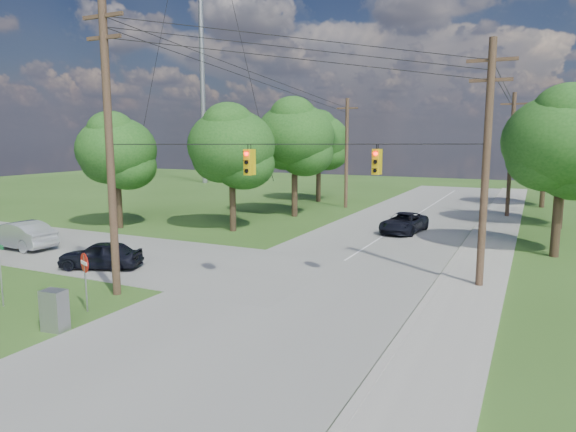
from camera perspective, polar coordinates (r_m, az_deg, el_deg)
The scene contains 23 objects.
ground at distance 19.65m, azimuth -9.44°, elevation -10.62°, with size 140.00×140.00×0.00m, color #31551C.
main_road at distance 22.86m, azimuth 2.05°, elevation -7.69°, with size 10.00×100.00×0.03m, color gray.
sidewalk_east at distance 21.19m, azimuth 19.10°, elevation -9.39°, with size 2.60×100.00×0.12m, color #A2A098.
pole_sw at distance 21.85m, azimuth -19.24°, elevation 7.60°, with size 2.00×0.32×12.00m.
pole_ne at distance 23.18m, azimuth 21.16°, elevation 5.66°, with size 2.00×0.32×10.50m.
pole_north_e at distance 45.14m, azimuth 23.51°, elevation 6.30°, with size 2.00×0.32×10.00m.
pole_north_w at distance 47.80m, azimuth 6.52°, elevation 7.06°, with size 2.00×0.32×10.00m.
power_lines at distance 28.34m, azimuth 6.70°, elevation 14.10°, with size 13.93×29.62×4.93m.
traffic_signals at distance 21.21m, azimuth 2.88°, elevation 6.08°, with size 4.91×3.27×1.05m.
radio_mast at distance 76.30m, azimuth -9.65°, elevation 20.73°, with size 0.70×0.70×45.00m, color gray.
tree_w_near at distance 35.49m, azimuth -6.27°, elevation 7.79°, with size 6.00×6.00×8.40m.
tree_w_mid at distance 42.04m, azimuth 0.75°, elevation 8.87°, with size 6.40×6.40×9.22m.
tree_w_far at distance 52.01m, azimuth 3.45°, elevation 8.46°, with size 6.00×6.00×8.73m.
tree_e_near at distance 31.11m, azimuth 28.24°, elevation 7.29°, with size 6.20×6.20×8.81m.
tree_e_mid at distance 41.12m, azimuth 28.48°, elevation 8.29°, with size 6.60×6.60×9.64m.
tree_e_far at distance 53.09m, azimuth 26.77°, elevation 7.21°, with size 5.80×5.80×8.32m.
tree_cross_n at distance 38.48m, azimuth -18.52°, elevation 6.97°, with size 5.60×5.60×7.91m.
car_cross_dark at distance 27.10m, azimuth -20.11°, elevation -4.07°, with size 1.62×4.03×1.37m, color black.
car_cross_silver at distance 33.90m, azimuth -27.73°, elevation -1.85°, with size 1.71×4.90×1.61m, color silver.
car_main_north at distance 35.94m, azimuth 12.75°, elevation -0.73°, with size 2.23×4.83×1.34m, color black.
control_cabinet at distance 19.25m, azimuth -24.51°, elevation -9.52°, with size 0.78×0.56×1.41m, color gray.
do_not_enter_sign at distance 20.53m, azimuth -21.64°, elevation -5.48°, with size 0.70×0.32×2.25m.
street_name_sign at distance 22.59m, azimuth -29.36°, elevation -4.90°, with size 0.73×0.16×2.46m.
Camera 1 is at (10.81, -15.08, 6.47)m, focal length 32.00 mm.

